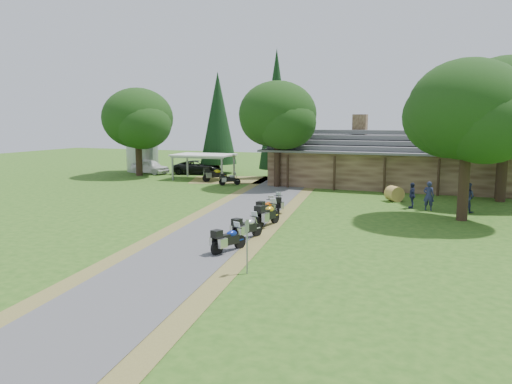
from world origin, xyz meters
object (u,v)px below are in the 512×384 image
at_px(carport, 204,167).
at_px(motorcycle_row_d, 267,208).
at_px(lodge, 392,158).
at_px(motorcycle_row_b, 247,226).
at_px(silo, 142,140).
at_px(hay_bale, 394,194).
at_px(motorcycle_carport_b, 230,179).
at_px(car_dark_suv, 198,164).
at_px(car_white_sedan, 150,165).
at_px(motorcycle_row_a, 229,238).
at_px(motorcycle_row_e, 278,203).
at_px(motorcycle_row_c, 268,213).
at_px(motorcycle_carport_a, 215,174).

distance_m(carport, motorcycle_row_d, 20.19).
distance_m(lodge, motorcycle_row_b, 23.03).
xyz_separation_m(lodge, silo, (-27.20, 2.35, 1.08)).
height_order(silo, hay_bale, silo).
bearing_deg(motorcycle_carport_b, car_dark_suv, 95.99).
relative_size(car_white_sedan, motorcycle_carport_b, 3.31).
height_order(silo, motorcycle_row_b, silo).
xyz_separation_m(silo, motorcycle_row_a, (23.17, -27.41, -2.90)).
xyz_separation_m(lodge, motorcycle_row_e, (-5.10, -15.27, -1.86)).
xyz_separation_m(car_dark_suv, hay_bale, (21.36, -10.47, -0.53)).
bearing_deg(motorcycle_row_a, hay_bale, 2.62).
distance_m(carport, car_white_sedan, 7.91).
height_order(lodge, motorcycle_row_e, lodge).
xyz_separation_m(silo, motorcycle_row_e, (22.09, -17.62, -2.93)).
xyz_separation_m(silo, car_dark_suv, (7.04, -0.23, -2.45)).
xyz_separation_m(car_white_sedan, motorcycle_row_b, (20.83, -23.08, -0.31)).
bearing_deg(motorcycle_row_d, car_white_sedan, 54.78).
xyz_separation_m(car_white_sedan, hay_bale, (26.22, -8.86, -0.41)).
bearing_deg(motorcycle_row_e, silo, 31.72).
distance_m(motorcycle_row_c, hay_bale, 12.36).
bearing_deg(motorcycle_carport_a, motorcycle_row_c, -104.23).
bearing_deg(lodge, motorcycle_row_b, -100.51).
xyz_separation_m(car_dark_suv, motorcycle_row_c, (15.86, -21.54, -0.37)).
xyz_separation_m(car_white_sedan, motorcycle_row_e, (19.91, -15.78, -0.35)).
height_order(car_white_sedan, car_dark_suv, car_dark_suv).
distance_m(car_white_sedan, motorcycle_carport_b, 12.90).
bearing_deg(lodge, motorcycle_carport_b, -160.15).
distance_m(motorcycle_row_e, hay_bale, 9.37).
bearing_deg(silo, car_dark_suv, -1.85).
height_order(motorcycle_row_a, motorcycle_carport_b, motorcycle_row_a).
distance_m(car_white_sedan, motorcycle_carport_a, 10.00).
bearing_deg(motorcycle_row_a, motorcycle_carport_a, 47.71).
bearing_deg(motorcycle_carport_b, silo, 113.95).
distance_m(motorcycle_row_a, motorcycle_carport_a, 24.97).
height_order(motorcycle_row_a, motorcycle_row_e, motorcycle_row_a).
bearing_deg(motorcycle_row_e, motorcycle_row_d, 162.37).
xyz_separation_m(silo, motorcycle_carport_a, (11.56, -5.29, -2.79)).
distance_m(motorcycle_row_a, motorcycle_carport_b, 22.27).
xyz_separation_m(car_dark_suv, motorcycle_row_a, (16.12, -27.18, -0.45)).
distance_m(car_white_sedan, motorcycle_row_b, 31.10).
bearing_deg(hay_bale, car_white_sedan, 161.33).
height_order(motorcycle_row_e, motorcycle_carport_b, motorcycle_row_e).
relative_size(carport, motorcycle_carport_b, 3.27).
relative_size(car_dark_suv, motorcycle_carport_a, 2.61).
bearing_deg(car_dark_suv, lodge, -112.03).
bearing_deg(motorcycle_row_c, lodge, -1.61).
bearing_deg(motorcycle_row_a, silo, 60.24).
bearing_deg(lodge, motorcycle_row_d, -105.90).
bearing_deg(motorcycle_carport_b, motorcycle_row_e, -91.02).
bearing_deg(hay_bale, motorcycle_carport_b, 166.18).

